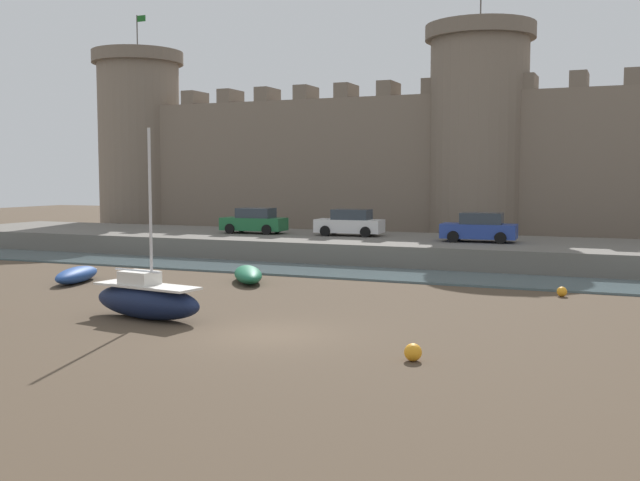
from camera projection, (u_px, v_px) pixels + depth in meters
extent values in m
plane|color=#4C3D2D|center=(269.00, 335.00, 22.88)|extent=(160.00, 160.00, 0.00)
cube|color=slate|center=(405.00, 275.00, 36.24)|extent=(80.00, 4.50, 0.10)
cube|color=#666059|center=(441.00, 250.00, 42.85)|extent=(68.87, 10.00, 1.22)
cube|color=#7A6B5B|center=(478.00, 170.00, 52.04)|extent=(56.87, 2.80, 10.54)
cylinder|color=#7A6B5B|center=(140.00, 150.00, 62.90)|extent=(6.70, 6.70, 14.17)
cylinder|color=#706254|center=(138.00, 58.00, 62.25)|extent=(7.51, 7.51, 1.00)
cylinder|color=#4C4742|center=(137.00, 34.00, 62.08)|extent=(0.10, 0.10, 3.00)
cube|color=#19591E|center=(141.00, 18.00, 61.80)|extent=(0.80, 0.04, 0.50)
cylinder|color=#7A6B5B|center=(478.00, 144.00, 51.88)|extent=(6.70, 6.70, 14.17)
cylinder|color=#706254|center=(480.00, 33.00, 51.24)|extent=(7.51, 7.51, 1.00)
cylinder|color=#4C4742|center=(481.00, 3.00, 51.07)|extent=(0.10, 0.10, 3.00)
cube|color=#746557|center=(195.00, 99.00, 60.41)|extent=(1.10, 2.52, 1.10)
cube|color=#746557|center=(231.00, 97.00, 59.14)|extent=(1.10, 2.52, 1.10)
cube|color=#746557|center=(268.00, 96.00, 57.88)|extent=(1.10, 2.52, 1.10)
cube|color=#746557|center=(306.00, 94.00, 56.61)|extent=(1.10, 2.52, 1.10)
cube|color=#746557|center=(346.00, 92.00, 55.34)|extent=(1.10, 2.52, 1.10)
cube|color=#746557|center=(389.00, 90.00, 54.08)|extent=(1.10, 2.52, 1.10)
cube|color=#746557|center=(433.00, 88.00, 52.81)|extent=(1.10, 2.52, 1.10)
cube|color=#746557|center=(528.00, 83.00, 50.28)|extent=(1.10, 2.52, 1.10)
cube|color=#746557|center=(579.00, 81.00, 49.01)|extent=(1.10, 2.52, 1.10)
cube|color=#746557|center=(633.00, 78.00, 47.74)|extent=(1.10, 2.52, 1.10)
ellipsoid|color=#141E3D|center=(147.00, 302.00, 25.42)|extent=(4.67, 2.00, 1.17)
cube|color=silver|center=(147.00, 286.00, 25.38)|extent=(4.11, 1.72, 0.08)
cube|color=silver|center=(140.00, 278.00, 25.53)|extent=(1.38, 1.05, 0.44)
cylinder|color=silver|center=(150.00, 207.00, 25.03)|extent=(0.10, 0.10, 5.28)
cylinder|color=silver|center=(137.00, 271.00, 25.57)|extent=(2.03, 0.38, 0.08)
ellipsoid|color=#234793|center=(77.00, 275.00, 34.12)|extent=(2.09, 3.79, 0.72)
ellipsoid|color=blue|center=(77.00, 274.00, 34.12)|extent=(1.67, 3.09, 0.39)
cube|color=beige|center=(74.00, 273.00, 33.85)|extent=(0.99, 0.46, 0.06)
cube|color=beige|center=(90.00, 269.00, 35.51)|extent=(0.68, 0.44, 0.08)
ellipsoid|color=#1E6B47|center=(248.00, 274.00, 34.15)|extent=(3.10, 3.83, 0.74)
ellipsoid|color=#339266|center=(248.00, 273.00, 34.14)|extent=(2.50, 3.12, 0.41)
cube|color=beige|center=(249.00, 273.00, 33.86)|extent=(0.97, 0.74, 0.06)
cube|color=beige|center=(245.00, 269.00, 35.59)|extent=(0.71, 0.60, 0.08)
sphere|color=orange|center=(413.00, 352.00, 19.61)|extent=(0.47, 0.47, 0.47)
sphere|color=orange|center=(562.00, 292.00, 30.14)|extent=(0.41, 0.41, 0.41)
cube|color=#1E6638|center=(254.00, 224.00, 47.66)|extent=(4.19, 1.92, 0.80)
cube|color=#2D3842|center=(256.00, 213.00, 47.55)|extent=(2.33, 1.62, 0.64)
cylinder|color=black|center=(230.00, 229.00, 47.31)|extent=(0.65, 0.21, 0.64)
cylinder|color=black|center=(242.00, 227.00, 48.91)|extent=(0.65, 0.21, 0.64)
cylinder|color=black|center=(267.00, 230.00, 46.46)|extent=(0.65, 0.21, 0.64)
cylinder|color=black|center=(277.00, 228.00, 48.05)|extent=(0.65, 0.21, 0.64)
cube|color=silver|center=(349.00, 226.00, 45.74)|extent=(4.19, 1.92, 0.80)
cube|color=#2D3842|center=(352.00, 215.00, 45.63)|extent=(2.33, 1.62, 0.64)
cylinder|color=black|center=(325.00, 231.00, 45.39)|extent=(0.65, 0.21, 0.64)
cylinder|color=black|center=(334.00, 229.00, 46.99)|extent=(0.65, 0.21, 0.64)
cylinder|color=black|center=(365.00, 232.00, 44.54)|extent=(0.65, 0.21, 0.64)
cylinder|color=black|center=(373.00, 230.00, 46.13)|extent=(0.65, 0.21, 0.64)
cube|color=#263F99|center=(479.00, 231.00, 41.40)|extent=(4.19, 1.92, 0.80)
cube|color=#2D3842|center=(482.00, 219.00, 41.29)|extent=(2.33, 1.62, 0.64)
cylinder|color=black|center=(453.00, 237.00, 41.06)|extent=(0.65, 0.21, 0.64)
cylinder|color=black|center=(458.00, 234.00, 42.65)|extent=(0.65, 0.21, 0.64)
cylinder|color=black|center=(500.00, 238.00, 40.20)|extent=(0.65, 0.21, 0.64)
cylinder|color=black|center=(504.00, 236.00, 41.79)|extent=(0.65, 0.21, 0.64)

